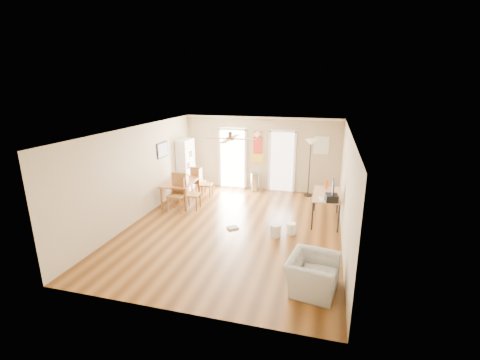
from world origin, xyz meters
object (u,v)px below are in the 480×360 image
(dining_chair_right_b, at_px, (192,193))
(torchiere_lamp, at_px, (309,168))
(dining_table, at_px, (181,192))
(trash_can, at_px, (255,182))
(wastebasket_a, at_px, (275,230))
(dining_chair_far, at_px, (198,180))
(dining_chair_near, at_px, (177,193))
(computer_desk, at_px, (326,207))
(wastebasket_b, at_px, (291,229))
(dining_chair_right_a, at_px, (206,183))
(armchair, at_px, (312,274))
(bookshelf, at_px, (186,165))
(printer, at_px, (332,198))

(dining_chair_right_b, bearing_deg, torchiere_lamp, -60.25)
(dining_table, relative_size, trash_can, 2.27)
(wastebasket_a, bearing_deg, dining_chair_far, 139.96)
(dining_chair_near, relative_size, wastebasket_a, 3.60)
(torchiere_lamp, xyz_separation_m, computer_desk, (0.61, -2.07, -0.58))
(dining_table, xyz_separation_m, wastebasket_b, (3.66, -1.37, -0.22))
(dining_table, relative_size, dining_chair_right_b, 1.41)
(dining_chair_near, relative_size, computer_desk, 0.77)
(dining_chair_right_a, relative_size, armchair, 1.00)
(dining_table, bearing_deg, dining_chair_far, 79.37)
(dining_chair_right_b, relative_size, armchair, 1.05)
(torchiere_lamp, distance_m, computer_desk, 2.23)
(armchair, bearing_deg, wastebasket_a, 36.62)
(bookshelf, height_order, computer_desk, bookshelf)
(dining_table, distance_m, printer, 4.71)
(printer, bearing_deg, armchair, -104.03)
(bookshelf, distance_m, dining_chair_far, 0.79)
(wastebasket_a, distance_m, armchair, 2.27)
(dining_chair_right_b, height_order, torchiere_lamp, torchiere_lamp)
(dining_table, height_order, wastebasket_a, dining_table)
(dining_table, height_order, dining_chair_near, dining_chair_near)
(dining_table, bearing_deg, torchiere_lamp, 24.77)
(dining_table, height_order, trash_can, dining_table)
(dining_chair_near, height_order, printer, dining_chair_near)
(wastebasket_b, bearing_deg, computer_desk, 52.69)
(bookshelf, bearing_deg, printer, -13.12)
(dining_chair_near, relative_size, armchair, 1.15)
(dining_chair_right_b, distance_m, torchiere_lamp, 4.00)
(torchiere_lamp, height_order, wastebasket_b, torchiere_lamp)
(dining_chair_right_a, height_order, torchiere_lamp, torchiere_lamp)
(computer_desk, bearing_deg, printer, -78.10)
(bookshelf, height_order, dining_chair_right_a, bookshelf)
(trash_can, relative_size, computer_desk, 0.44)
(wastebasket_a, relative_size, armchair, 0.32)
(dining_table, height_order, dining_chair_far, dining_chair_far)
(bookshelf, xyz_separation_m, torchiere_lamp, (4.27, 0.47, 0.05))
(dining_chair_right_b, distance_m, wastebasket_b, 3.28)
(computer_desk, bearing_deg, dining_chair_far, 163.38)
(trash_can, bearing_deg, printer, -46.05)
(trash_can, bearing_deg, dining_table, -137.17)
(bookshelf, distance_m, dining_chair_right_b, 1.99)
(dining_table, height_order, torchiere_lamp, torchiere_lamp)
(dining_chair_right_b, height_order, trash_can, dining_chair_right_b)
(bookshelf, relative_size, torchiere_lamp, 0.94)
(wastebasket_a, xyz_separation_m, armchair, (1.01, -2.03, 0.16))
(bookshelf, distance_m, printer, 5.44)
(dining_table, xyz_separation_m, armchair, (4.30, -3.64, -0.05))
(dining_chair_right_a, relative_size, printer, 2.82)
(wastebasket_b, bearing_deg, dining_chair_right_a, 145.63)
(bookshelf, xyz_separation_m, dining_chair_right_b, (0.95, -1.71, -0.40))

